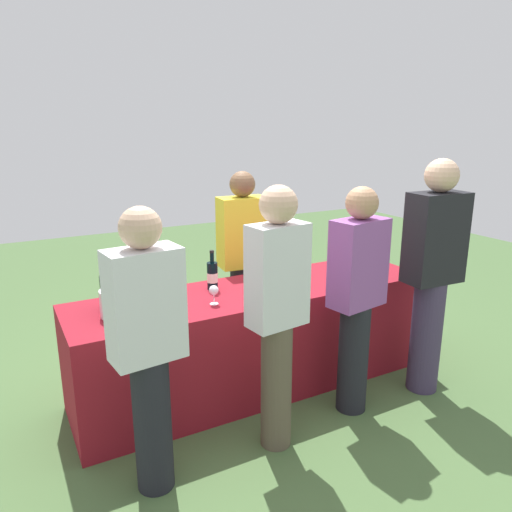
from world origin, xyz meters
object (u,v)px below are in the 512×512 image
Objects in this scene: guest_0 at (148,344)px; guest_1 at (277,309)px; wine_bottle_1 at (164,281)px; wine_bottle_3 at (280,267)px; wine_glass_0 at (175,300)px; guest_3 at (432,270)px; server_pouring at (243,258)px; ice_bucket at (119,302)px; guest_2 at (357,294)px; wine_glass_2 at (299,271)px; wine_bottle_0 at (106,291)px; menu_board at (285,288)px; wine_glass_1 at (214,291)px; wine_bottle_2 at (212,275)px.

guest_0 is 0.97× the size of guest_1.
wine_bottle_1 and wine_bottle_3 have the same top height.
guest_3 reaches higher than wine_glass_0.
server_pouring reaches higher than wine_bottle_1.
guest_0 is (-0.36, -0.84, -0.04)m from wine_bottle_1.
ice_bucket is 0.15× the size of guest_2.
wine_glass_0 is 1.01m from wine_glass_2.
wine_bottle_0 reaches higher than menu_board.
guest_3 is at bearing -41.02° from wine_bottle_3.
wine_glass_1 is 0.61m from ice_bucket.
wine_bottle_1 is 0.40m from ice_bucket.
guest_2 is (0.25, -1.17, 0.00)m from server_pouring.
server_pouring reaches higher than wine_bottle_2.
menu_board is (1.81, 1.59, -0.47)m from guest_0.
guest_2 is at bearing 107.00° from server_pouring.
wine_glass_0 is at bearing 169.20° from guest_3.
ice_bucket is 0.15× the size of guest_0.
wine_bottle_3 is at bearing 50.50° from guest_1.
guest_0 is at bearing -130.91° from wine_bottle_2.
ice_bucket is at bearing -165.94° from wine_bottle_2.
wine_bottle_0 is at bearing -179.30° from wine_bottle_1.
wine_bottle_3 is 1.10m from guest_3.
guest_1 is at bearing -174.46° from guest_3.
menu_board is (1.20, 1.03, -0.49)m from wine_glass_1.
wine_glass_2 is at bearing -13.12° from wine_bottle_1.
menu_board is at bearing 34.56° from wine_bottle_2.
ice_bucket is at bearing 178.05° from wine_glass_2.
wine_glass_2 is 0.10× the size of guest_0.
wine_glass_0 is 0.35m from ice_bucket.
wine_bottle_0 is at bearing 102.07° from ice_bucket.
guest_3 is at bearing -14.43° from wine_glass_0.
guest_2 is at bearing -46.56° from wine_bottle_2.
guest_0 reaches higher than guest_2.
guest_3 is at bearing -70.49° from menu_board.
wine_bottle_1 is 0.20× the size of guest_0.
wine_bottle_2 is at bearing 159.46° from wine_glass_2.
wine_glass_0 is at bearing -96.86° from wine_bottle_1.
wine_bottle_0 is 2.11× the size of wine_glass_2.
wine_bottle_2 reaches higher than menu_board.
guest_3 is at bearing 131.45° from server_pouring.
wine_bottle_3 is 0.41× the size of menu_board.
guest_2 is at bearing -27.00° from wine_bottle_0.
server_pouring is 1.73m from guest_0.
wine_bottle_0 reaches higher than wine_glass_1.
wine_bottle_3 is (1.28, -0.07, -0.00)m from wine_bottle_0.
wine_glass_0 is (0.35, -0.33, -0.01)m from wine_bottle_0.
wine_glass_1 is (-0.64, -0.21, -0.02)m from wine_bottle_3.
guest_1 is (0.05, -0.84, 0.02)m from wine_bottle_2.
guest_1 is (-0.55, -0.61, 0.02)m from wine_glass_2.
server_pouring is at bearing 27.08° from ice_bucket.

